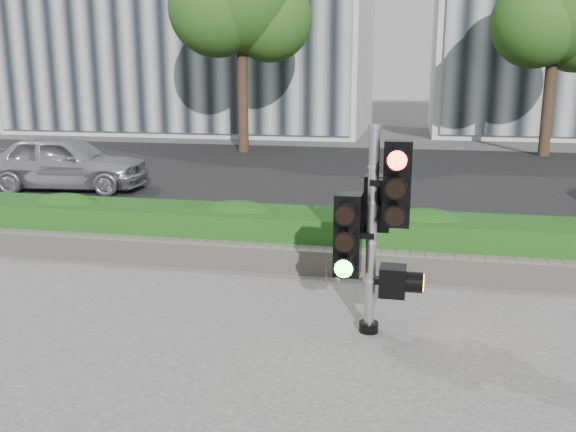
{
  "coord_description": "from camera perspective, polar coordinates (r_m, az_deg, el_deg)",
  "views": [
    {
      "loc": [
        1.29,
        -5.88,
        2.66
      ],
      "look_at": [
        -0.05,
        0.6,
        1.11
      ],
      "focal_mm": 38.0,
      "sensor_mm": 36.0,
      "label": 1
    }
  ],
  "objects": [
    {
      "name": "tree_right",
      "position": [
        21.92,
        23.76,
        16.86
      ],
      "size": [
        4.1,
        3.58,
        6.53
      ],
      "color": "black",
      "rests_on": "ground"
    },
    {
      "name": "car_silver",
      "position": [
        15.07,
        -20.13,
        4.73
      ],
      "size": [
        3.9,
        1.9,
        1.28
      ],
      "primitive_type": "imported",
      "rotation": [
        0.0,
        0.0,
        1.68
      ],
      "color": "#B2B4BA",
      "rests_on": "road"
    },
    {
      "name": "ground",
      "position": [
        6.58,
        -0.66,
        -10.67
      ],
      "size": [
        120.0,
        120.0,
        0.0
      ],
      "primitive_type": "plane",
      "color": "#51514C",
      "rests_on": "ground"
    },
    {
      "name": "curb",
      "position": [
        9.49,
        3.41,
        -2.77
      ],
      "size": [
        60.0,
        0.25,
        0.12
      ],
      "primitive_type": "cube",
      "color": "gray",
      "rests_on": "ground"
    },
    {
      "name": "traffic_signal",
      "position": [
        6.19,
        8.17,
        -0.42
      ],
      "size": [
        0.74,
        0.54,
        2.15
      ],
      "rotation": [
        0.0,
        0.0,
        -0.01
      ],
      "color": "black",
      "rests_on": "sidewalk"
    },
    {
      "name": "hedge",
      "position": [
        8.83,
        2.87,
        -1.89
      ],
      "size": [
        12.0,
        1.0,
        0.68
      ],
      "primitive_type": "cube",
      "color": "#327524",
      "rests_on": "sidewalk"
    },
    {
      "name": "tree_left",
      "position": [
        21.38,
        -4.4,
        19.52
      ],
      "size": [
        4.61,
        4.03,
        7.34
      ],
      "color": "black",
      "rests_on": "ground"
    },
    {
      "name": "road",
      "position": [
        16.15,
        6.96,
        3.62
      ],
      "size": [
        60.0,
        13.0,
        0.02
      ],
      "primitive_type": "cube",
      "color": "black",
      "rests_on": "ground"
    },
    {
      "name": "stone_wall",
      "position": [
        8.26,
        2.16,
        -4.17
      ],
      "size": [
        12.0,
        0.32,
        0.34
      ],
      "primitive_type": "cube",
      "color": "gray",
      "rests_on": "sidewalk"
    }
  ]
}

